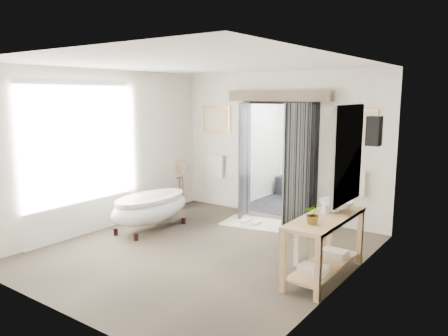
{
  "coord_description": "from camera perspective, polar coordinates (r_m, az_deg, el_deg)",
  "views": [
    {
      "loc": [
        4.15,
        -5.16,
        2.44
      ],
      "look_at": [
        0.0,
        0.6,
        1.25
      ],
      "focal_mm": 35.0,
      "sensor_mm": 36.0,
      "label": 1
    }
  ],
  "objects": [
    {
      "name": "basin",
      "position": [
        6.23,
        14.42,
        -4.8
      ],
      "size": [
        0.55,
        0.55,
        0.16
      ],
      "primitive_type": "imported",
      "rotation": [
        0.0,
        0.0,
        0.18
      ],
      "color": "white",
      "rests_on": "vanity"
    },
    {
      "name": "clawfoot_tub",
      "position": [
        8.12,
        -9.57,
        -5.06
      ],
      "size": [
        0.78,
        1.74,
        0.85
      ],
      "color": "black",
      "rests_on": "ground_plane"
    },
    {
      "name": "back_wall_dressing",
      "position": [
        8.6,
        6.71,
        3.6
      ],
      "size": [
        3.82,
        0.79,
        2.52
      ],
      "color": "black",
      "rests_on": "ground_plane"
    },
    {
      "name": "rug",
      "position": [
        8.49,
        4.07,
        -7.17
      ],
      "size": [
        1.31,
        0.98,
        0.01
      ],
      "primitive_type": "cube",
      "rotation": [
        0.0,
        0.0,
        0.16
      ],
      "color": "beige",
      "rests_on": "ground_plane"
    },
    {
      "name": "ground_plane",
      "position": [
        7.06,
        -2.9,
        -10.72
      ],
      "size": [
        5.0,
        5.0,
        0.0
      ],
      "primitive_type": "plane",
      "color": "brown"
    },
    {
      "name": "room_shell",
      "position": [
        6.58,
        -3.96,
        4.41
      ],
      "size": [
        4.52,
        5.02,
        2.91
      ],
      "color": "silver",
      "rests_on": "ground_plane"
    },
    {
      "name": "pedestal_mirror",
      "position": [
        9.46,
        -5.57,
        -2.62
      ],
      "size": [
        0.32,
        0.2,
        1.07
      ],
      "color": "brown",
      "rests_on": "ground_plane"
    },
    {
      "name": "soap_bottle_b",
      "position": [
        6.5,
        14.35,
        -4.22
      ],
      "size": [
        0.14,
        0.14,
        0.16
      ],
      "primitive_type": "imported",
      "rotation": [
        0.0,
        0.0,
        0.07
      ],
      "color": "gray",
      "rests_on": "vanity"
    },
    {
      "name": "plant",
      "position": [
        5.56,
        11.6,
        -5.84
      ],
      "size": [
        0.31,
        0.3,
        0.27
      ],
      "primitive_type": "imported",
      "rotation": [
        0.0,
        0.0,
        0.43
      ],
      "color": "gray",
      "rests_on": "vanity"
    },
    {
      "name": "slippers",
      "position": [
        8.44,
        3.58,
        -7.03
      ],
      "size": [
        0.35,
        0.26,
        0.05
      ],
      "color": "silver",
      "rests_on": "rug"
    },
    {
      "name": "vanity",
      "position": [
        6.08,
        12.8,
        -9.29
      ],
      "size": [
        0.57,
        1.6,
        0.85
      ],
      "color": "tan",
      "rests_on": "ground_plane"
    },
    {
      "name": "soap_bottle_a",
      "position": [
        6.11,
        13.08,
        -4.87
      ],
      "size": [
        0.11,
        0.12,
        0.2
      ],
      "primitive_type": "imported",
      "rotation": [
        0.0,
        0.0,
        -0.37
      ],
      "color": "gray",
      "rests_on": "vanity"
    },
    {
      "name": "shower_room",
      "position": [
        10.17,
        11.24,
        0.65
      ],
      "size": [
        2.22,
        2.01,
        2.51
      ],
      "color": "black",
      "rests_on": "ground_plane"
    }
  ]
}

